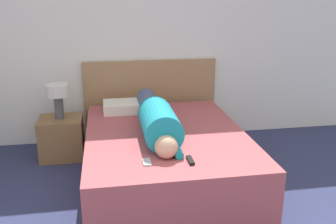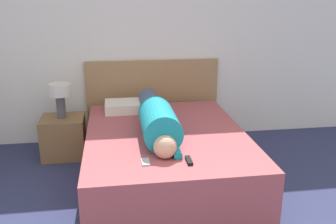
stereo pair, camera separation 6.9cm
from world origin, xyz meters
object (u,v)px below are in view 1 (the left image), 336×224
bed (165,156)px  cell_phone (147,162)px  nightstand (62,138)px  table_lamp (58,94)px  person_lying (156,119)px  pillow_near_headboard (126,107)px  tv_remote (190,160)px

bed → cell_phone: cell_phone is taller
nightstand → table_lamp: size_ratio=1.22×
table_lamp → person_lying: 1.24m
table_lamp → pillow_near_headboard: table_lamp is taller
nightstand → pillow_near_headboard: pillow_near_headboard is taller
person_lying → tv_remote: 0.72m
table_lamp → tv_remote: table_lamp is taller
nightstand → tv_remote: size_ratio=3.17×
bed → person_lying: 0.41m
bed → pillow_near_headboard: size_ratio=3.90×
person_lying → table_lamp: bearing=143.1°
table_lamp → person_lying: table_lamp is taller
table_lamp → person_lying: (0.98, -0.74, -0.09)m
tv_remote → pillow_near_headboard: bearing=106.3°
bed → table_lamp: bearing=145.9°
nightstand → tv_remote: bearing=-50.9°
nightstand → tv_remote: 1.86m
bed → cell_phone: bearing=-111.2°
bed → nightstand: 1.30m
table_lamp → cell_phone: bearing=-59.6°
person_lying → cell_phone: (-0.17, -0.65, -0.14)m
pillow_near_headboard → cell_phone: pillow_near_headboard is taller
pillow_near_headboard → bed: bearing=-65.6°
person_lying → tv_remote: size_ratio=10.57×
nightstand → table_lamp: (0.00, 0.00, 0.51)m
bed → nightstand: bearing=145.9°
pillow_near_headboard → table_lamp: bearing=-179.7°
cell_phone → nightstand: bearing=120.4°
pillow_near_headboard → tv_remote: size_ratio=3.44×
bed → table_lamp: table_lamp is taller
bed → person_lying: size_ratio=1.27×
table_lamp → nightstand: bearing=0.0°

